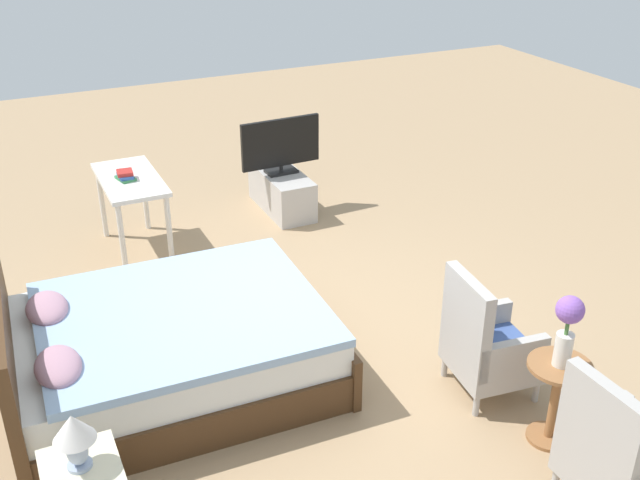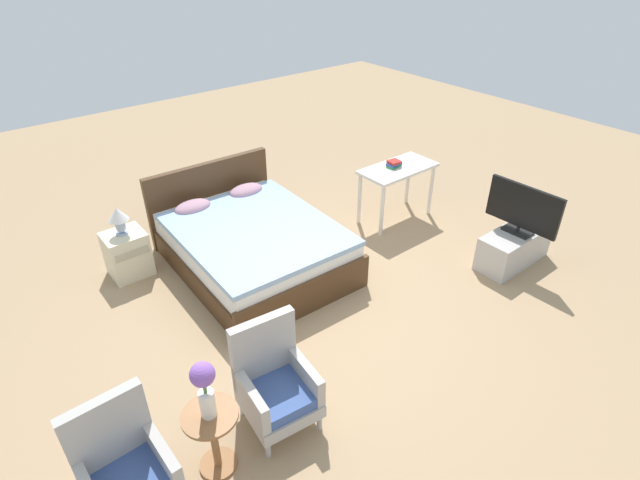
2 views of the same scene
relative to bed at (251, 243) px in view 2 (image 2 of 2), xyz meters
name	(u,v)px [view 2 (image 2 of 2)]	position (x,y,z in m)	size (l,w,h in m)	color
ground_plane	(321,307)	(0.14, -1.12, -0.30)	(16.00, 16.00, 0.00)	#A38460
bed	(251,243)	(0.00, 0.00, 0.00)	(1.72, 2.22, 0.96)	#472D19
armchair_by_window_left	(126,472)	(-2.20, -1.97, 0.08)	(0.55, 0.55, 0.92)	#ADA8A3
armchair_by_window_right	(275,384)	(-1.01, -1.97, 0.08)	(0.60, 0.60, 0.92)	#ADA8A3
side_table	(213,434)	(-1.61, -2.06, 0.07)	(0.40, 0.40, 0.58)	#936038
flower_vase	(204,385)	(-1.61, -2.06, 0.58)	(0.17, 0.17, 0.48)	silver
nightstand	(127,254)	(-1.19, 0.74, -0.03)	(0.44, 0.41, 0.53)	beige
table_lamp	(118,217)	(-1.19, 0.74, 0.45)	(0.22, 0.22, 0.33)	#9EADC6
tv_stand	(514,247)	(2.44, -1.89, -0.09)	(0.96, 0.40, 0.42)	#B7B2AD
tv_flatscreen	(523,209)	(2.44, -1.89, 0.43)	(0.21, 0.86, 0.58)	black
vanity_desk	(398,175)	(2.12, -0.27, 0.35)	(1.04, 0.52, 0.76)	silver
book_stack	(394,164)	(2.08, -0.23, 0.50)	(0.21, 0.17, 0.09)	#337A47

